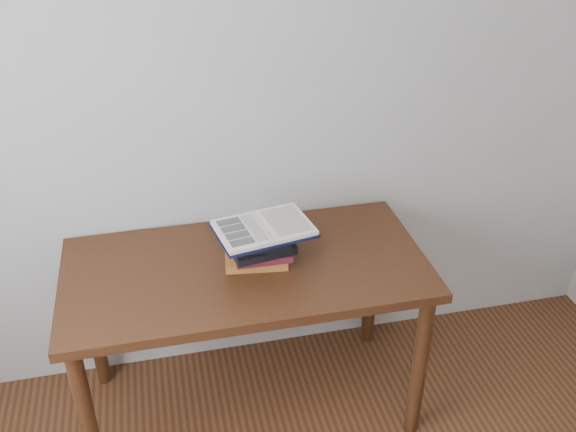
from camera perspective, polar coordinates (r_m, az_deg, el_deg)
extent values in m
cube|color=#B2B0A8|center=(2.53, -4.47, 11.06)|extent=(3.50, 0.04, 2.60)
cube|color=#452411|center=(2.46, -3.76, -4.73)|extent=(1.38, 0.69, 0.04)
cylinder|color=#452411|center=(2.50, -17.35, -17.12)|extent=(0.06, 0.06, 0.70)
cylinder|color=#452411|center=(2.64, 11.60, -12.93)|extent=(0.06, 0.06, 0.70)
cylinder|color=#452411|center=(2.92, -16.93, -8.86)|extent=(0.06, 0.06, 0.70)
cylinder|color=#452411|center=(3.04, 7.42, -5.75)|extent=(0.06, 0.06, 0.70)
cube|color=#B57229|center=(2.46, -2.86, -3.75)|extent=(0.25, 0.17, 0.04)
cube|color=maroon|center=(2.44, -2.34, -3.22)|extent=(0.21, 0.16, 0.03)
cube|color=black|center=(2.42, -2.48, -2.57)|extent=(0.26, 0.22, 0.03)
cube|color=black|center=(2.40, -2.56, -2.05)|extent=(0.24, 0.18, 0.03)
cube|color=#B57229|center=(2.39, -2.31, -1.41)|extent=(0.22, 0.16, 0.03)
cube|color=black|center=(2.37, -2.16, -1.28)|extent=(0.39, 0.30, 0.01)
cube|color=beige|center=(2.33, -4.16, -1.47)|extent=(0.21, 0.26, 0.02)
cube|color=beige|center=(2.39, -0.23, -0.58)|extent=(0.21, 0.26, 0.02)
cylinder|color=beige|center=(2.36, -2.17, -1.05)|extent=(0.05, 0.23, 0.01)
cube|color=black|center=(2.38, -5.30, -0.50)|extent=(0.09, 0.06, 0.00)
cube|color=black|center=(2.34, -4.91, -1.09)|extent=(0.09, 0.06, 0.00)
cube|color=black|center=(2.30, -4.51, -1.69)|extent=(0.09, 0.06, 0.00)
cube|color=black|center=(2.26, -4.09, -2.31)|extent=(0.09, 0.06, 0.00)
cube|color=beige|center=(2.34, -3.02, -1.03)|extent=(0.08, 0.19, 0.00)
cube|color=beige|center=(2.38, -0.15, -0.38)|extent=(0.17, 0.21, 0.00)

